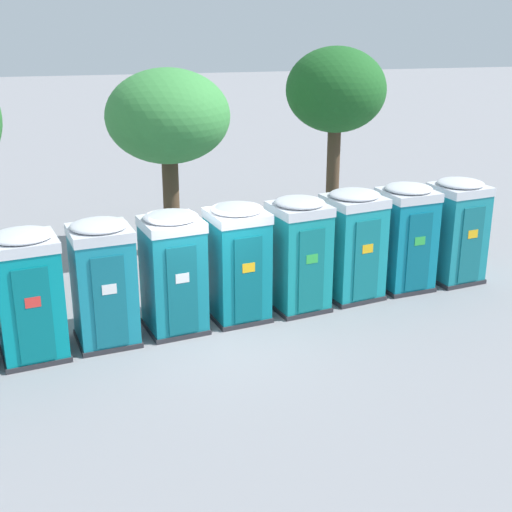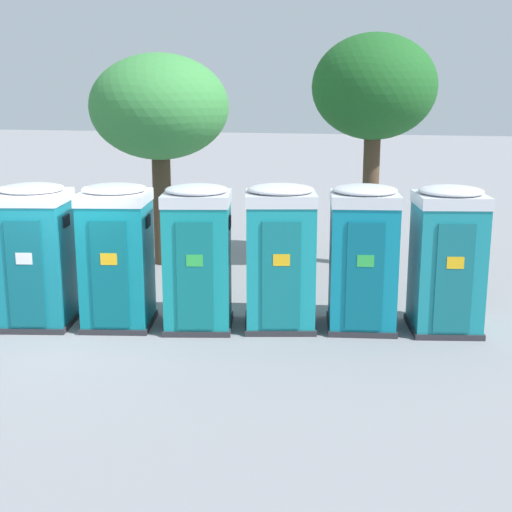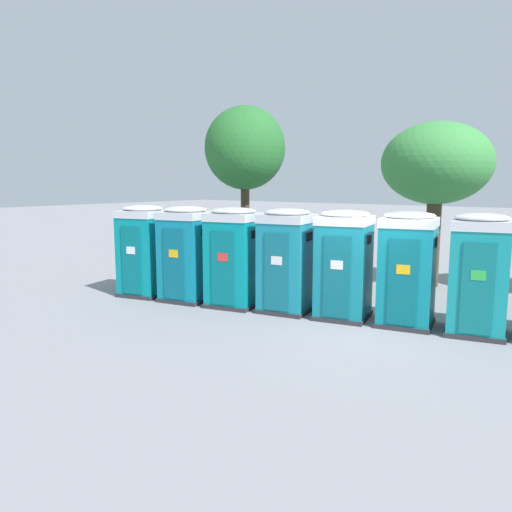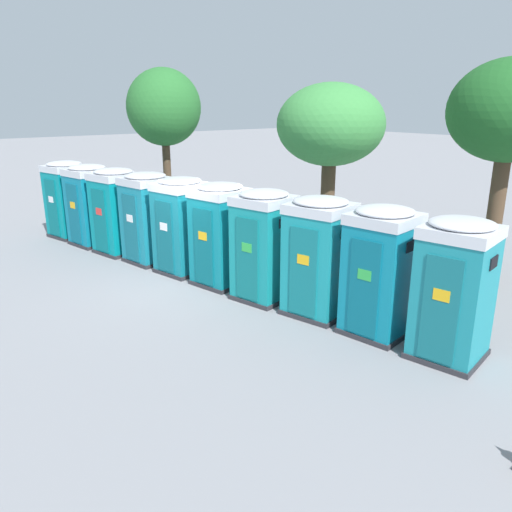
% 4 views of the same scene
% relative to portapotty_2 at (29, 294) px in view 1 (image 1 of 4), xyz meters
% --- Properties ---
extents(ground_plane, '(120.00, 120.00, 0.00)m').
position_rel_portapotty_2_xyz_m(ground_plane, '(3.60, 0.24, -1.28)').
color(ground_plane, gray).
extents(portapotty_2, '(1.44, 1.42, 2.54)m').
position_rel_portapotty_2_xyz_m(portapotty_2, '(0.00, 0.00, 0.00)').
color(portapotty_2, '#2D2D33').
rests_on(portapotty_2, ground).
extents(portapotty_3, '(1.38, 1.38, 2.54)m').
position_rel_portapotty_2_xyz_m(portapotty_3, '(1.39, 0.33, 0.00)').
color(portapotty_3, '#2D2D33').
rests_on(portapotty_3, ground).
extents(portapotty_4, '(1.39, 1.41, 2.54)m').
position_rel_portapotty_2_xyz_m(portapotty_4, '(2.80, 0.60, 0.00)').
color(portapotty_4, '#2D2D33').
rests_on(portapotty_4, ground).
extents(portapotty_5, '(1.39, 1.40, 2.54)m').
position_rel_portapotty_2_xyz_m(portapotty_5, '(4.21, 0.89, 0.00)').
color(portapotty_5, '#2D2D33').
rests_on(portapotty_5, ground).
extents(portapotty_6, '(1.39, 1.42, 2.54)m').
position_rel_portapotty_2_xyz_m(portapotty_6, '(5.62, 1.12, 0.00)').
color(portapotty_6, '#2D2D33').
rests_on(portapotty_6, ground).
extents(portapotty_7, '(1.47, 1.45, 2.54)m').
position_rel_portapotty_2_xyz_m(portapotty_7, '(7.01, 1.48, -0.00)').
color(portapotty_7, '#2D2D33').
rests_on(portapotty_7, ground).
extents(portapotty_8, '(1.35, 1.37, 2.54)m').
position_rel_portapotty_2_xyz_m(portapotty_8, '(8.42, 1.74, 0.00)').
color(portapotty_8, '#2D2D33').
rests_on(portapotty_8, ground).
extents(portapotty_9, '(1.38, 1.40, 2.54)m').
position_rel_portapotty_2_xyz_m(portapotty_9, '(9.84, 1.94, 0.00)').
color(portapotty_9, '#2D2D33').
rests_on(portapotty_9, ground).
extents(street_tree_0, '(2.84, 2.84, 5.38)m').
position_rel_portapotty_2_xyz_m(street_tree_0, '(8.19, 6.41, 2.84)').
color(street_tree_0, '#4C3826').
rests_on(street_tree_0, ground).
extents(street_tree_2, '(3.23, 3.23, 4.95)m').
position_rel_portapotty_2_xyz_m(street_tree_2, '(3.33, 5.52, 2.40)').
color(street_tree_2, '#4C3826').
rests_on(street_tree_2, ground).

